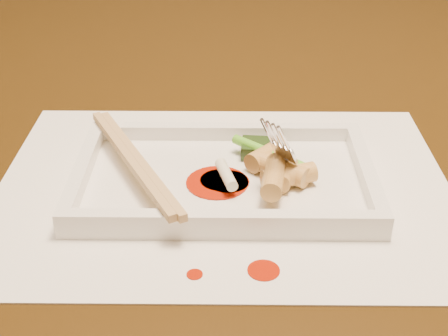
{
  "coord_description": "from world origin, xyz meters",
  "views": [
    {
      "loc": [
        -0.04,
        -0.61,
        1.05
      ],
      "look_at": [
        -0.05,
        -0.15,
        0.77
      ],
      "focal_mm": 50.0,
      "sensor_mm": 36.0,
      "label": 1
    }
  ],
  "objects_px": {
    "table": "(266,193)",
    "chopstick_a": "(129,160)",
    "placemat": "(224,186)",
    "fork": "(307,92)",
    "plate_base": "(224,182)"
  },
  "relations": [
    {
      "from": "table",
      "to": "chopstick_a",
      "type": "bearing_deg",
      "value": -131.75
    },
    {
      "from": "table",
      "to": "placemat",
      "type": "bearing_deg",
      "value": -108.18
    },
    {
      "from": "table",
      "to": "placemat",
      "type": "height_order",
      "value": "placemat"
    },
    {
      "from": "table",
      "to": "fork",
      "type": "relative_size",
      "value": 10.0
    },
    {
      "from": "table",
      "to": "chopstick_a",
      "type": "xyz_separation_m",
      "value": [
        -0.13,
        -0.15,
        0.13
      ]
    },
    {
      "from": "placemat",
      "to": "chopstick_a",
      "type": "xyz_separation_m",
      "value": [
        -0.08,
        0.0,
        0.03
      ]
    },
    {
      "from": "plate_base",
      "to": "table",
      "type": "bearing_deg",
      "value": 71.82
    },
    {
      "from": "chopstick_a",
      "to": "placemat",
      "type": "bearing_deg",
      "value": 0.0
    },
    {
      "from": "plate_base",
      "to": "chopstick_a",
      "type": "distance_m",
      "value": 0.08
    },
    {
      "from": "table",
      "to": "placemat",
      "type": "relative_size",
      "value": 3.5
    },
    {
      "from": "plate_base",
      "to": "fork",
      "type": "xyz_separation_m",
      "value": [
        0.07,
        0.02,
        0.08
      ]
    },
    {
      "from": "table",
      "to": "placemat",
      "type": "xyz_separation_m",
      "value": [
        -0.05,
        -0.15,
        0.1
      ]
    },
    {
      "from": "placemat",
      "to": "chopstick_a",
      "type": "relative_size",
      "value": 2.05
    },
    {
      "from": "plate_base",
      "to": "fork",
      "type": "distance_m",
      "value": 0.11
    },
    {
      "from": "plate_base",
      "to": "placemat",
      "type": "bearing_deg",
      "value": 0.0
    }
  ]
}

